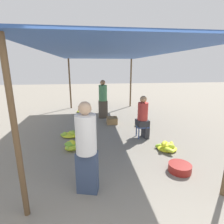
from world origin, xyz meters
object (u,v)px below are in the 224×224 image
banana_pile_right_0 (167,147)px  banana_pile_right_1 (141,124)px  vendor_seated (143,117)px  stool (142,128)px  banana_pile_left_3 (82,111)px  banana_pile_left_1 (83,115)px  vendor_foreground (86,148)px  basin_black (180,168)px  crate_near (112,120)px  banana_pile_left_2 (71,134)px  banana_pile_left_0 (72,146)px  shopper_walking_mid (103,99)px

banana_pile_right_0 → banana_pile_right_1: (-0.12, 1.90, -0.01)m
vendor_seated → banana_pile_right_1: size_ratio=2.57×
stool → banana_pile_left_3: stool is taller
vendor_seated → banana_pile_right_0: size_ratio=2.23×
vendor_seated → banana_pile_left_1: (-1.88, 2.60, -0.60)m
vendor_foreground → basin_black: vendor_foreground is taller
banana_pile_left_1 → banana_pile_left_3: size_ratio=1.19×
crate_near → stool: bearing=-63.0°
vendor_foreground → banana_pile_right_0: bearing=32.4°
vendor_foreground → banana_pile_left_1: (-0.24, 4.78, -0.76)m
banana_pile_right_0 → stool: bearing=113.6°
stool → banana_pile_left_2: size_ratio=0.59×
crate_near → banana_pile_left_3: bearing=122.9°
crate_near → banana_pile_left_0: bearing=-123.8°
banana_pile_left_3 → shopper_walking_mid: bearing=-48.3°
stool → banana_pile_right_0: size_ratio=0.66×
basin_black → banana_pile_left_1: size_ratio=0.80×
vendor_seated → banana_pile_left_2: vendor_seated is taller
vendor_foreground → crate_near: size_ratio=4.01×
basin_black → crate_near: crate_near is taller
stool → banana_pile_left_0: 2.12m
banana_pile_left_3 → crate_near: size_ratio=1.23×
stool → crate_near: size_ratio=0.96×
banana_pile_right_0 → banana_pile_right_1: size_ratio=1.15×
banana_pile_left_1 → banana_pile_right_1: size_ratio=1.16×
banana_pile_right_1 → banana_pile_left_3: bearing=134.1°
vendor_seated → crate_near: (-0.75, 1.43, -0.54)m
vendor_foreground → banana_pile_right_1: vendor_foreground is taller
stool → banana_pile_right_1: bearing=74.4°
vendor_foreground → vendor_seated: (1.64, 2.18, -0.16)m
banana_pile_left_3 → vendor_foreground: bearing=-86.9°
basin_black → banana_pile_left_1: banana_pile_left_1 is taller
banana_pile_right_0 → crate_near: bearing=115.7°
banana_pile_left_0 → shopper_walking_mid: bearing=69.3°
basin_black → banana_pile_left_3: banana_pile_left_3 is taller
vendor_foreground → stool: (1.62, 2.18, -0.52)m
banana_pile_left_0 → banana_pile_right_1: (2.32, 1.53, -0.02)m
vendor_foreground → banana_pile_right_1: bearing=59.2°
banana_pile_left_1 → banana_pile_right_0: size_ratio=1.01×
vendor_foreground → banana_pile_left_3: vendor_foreground is taller
banana_pile_right_1 → shopper_walking_mid: (-1.27, 1.24, 0.73)m
stool → banana_pile_right_0: (0.40, -0.91, -0.21)m
banana_pile_left_2 → banana_pile_right_0: 2.85m
banana_pile_left_3 → banana_pile_right_0: banana_pile_right_0 is taller
stool → banana_pile_left_0: size_ratio=0.70×
banana_pile_left_3 → banana_pile_right_1: (2.19, -2.26, 0.01)m
vendor_foreground → shopper_walking_mid: (0.62, 4.41, -0.00)m
vendor_seated → stool: bearing=172.4°
banana_pile_right_0 → banana_pile_left_3: bearing=119.0°
basin_black → banana_pile_left_0: size_ratio=0.86×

